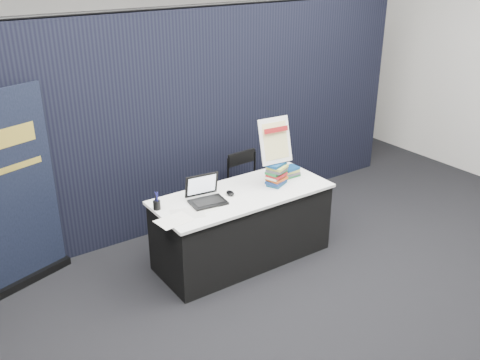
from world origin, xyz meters
The scene contains 15 objects.
floor centered at (0.00, 0.00, 0.00)m, with size 8.00×8.00×0.00m, color black.
wall_back centered at (0.00, 4.00, 1.75)m, with size 8.00×0.02×3.50m, color beige.
drape_partition centered at (0.00, 1.60, 1.20)m, with size 6.00×0.08×2.40m, color black.
display_table centered at (0.00, 0.55, 0.38)m, with size 1.80×0.75×0.75m.
laptop centered at (-0.41, 0.58, 0.81)m, with size 0.36×0.30×0.25m.
mouse centered at (-0.13, 0.58, 0.77)m, with size 0.07×0.11×0.04m, color black.
brochure_left centered at (-0.84, 0.41, 0.75)m, with size 0.31×0.22×0.00m, color white.
brochure_mid centered at (-0.67, 0.46, 0.75)m, with size 0.30×0.22×0.00m, color beige.
brochure_right centered at (-0.52, 0.48, 0.75)m, with size 0.29×0.21×0.00m, color silver.
pen_cup centered at (-0.86, 0.70, 0.79)m, with size 0.07×0.07×0.09m, color black.
book_stack_tall centered at (0.39, 0.51, 0.87)m, with size 0.23×0.21×0.24m.
book_stack_short centered at (0.65, 0.60, 0.80)m, with size 0.19×0.14×0.11m.
info_sign centered at (0.39, 0.54, 1.21)m, with size 0.35×0.18×0.47m.
pullup_banner centered at (-1.91, 1.39, 0.84)m, with size 0.79×0.35×1.89m.
stacking_chair centered at (0.48, 1.12, 0.48)m, with size 0.41×0.41×0.86m.
Camera 1 is at (-2.73, -3.37, 2.98)m, focal length 40.00 mm.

